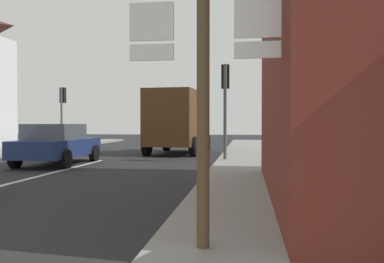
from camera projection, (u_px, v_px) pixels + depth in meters
The scene contains 8 objects.
ground_plane at pixel (81, 166), 14.36m from camera, with size 80.00×80.00×0.00m, color #232326.
sidewalk_right at pixel (249, 173), 11.60m from camera, with size 2.32×44.00×0.14m, color gray.
lane_centre_stripe at pixel (18, 181), 10.39m from camera, with size 0.16×12.00×0.01m, color silver.
sedan_far at pixel (57, 144), 14.70m from camera, with size 2.05×4.24×1.47m.
delivery_truck at pixel (178, 120), 19.94m from camera, with size 2.80×5.15×3.05m.
route_sign_post at pixel (203, 85), 4.42m from camera, with size 1.66×0.14×3.20m.
traffic_light_near_right at pixel (225, 90), 15.40m from camera, with size 0.30×0.49×3.71m.
traffic_light_far_left at pixel (63, 103), 23.96m from camera, with size 0.30×0.49×3.60m.
Camera 1 is at (5.79, -3.68, 1.49)m, focal length 38.12 mm.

